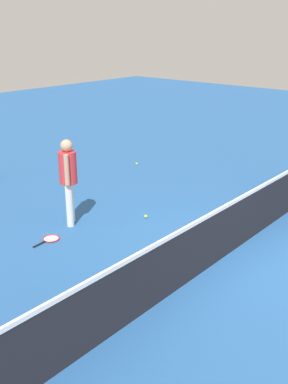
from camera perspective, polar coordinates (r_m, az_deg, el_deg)
name	(u,v)px	position (r m, az deg, el deg)	size (l,w,h in m)	color
ground_plane	(228,254)	(7.84, 10.69, -7.78)	(40.00, 40.00, 0.00)	#265693
court_net	(230,227)	(7.62, 10.94, -4.46)	(10.09, 0.09, 1.07)	#4C4C51
player_near_side	(68,175)	(8.57, -9.69, 2.15)	(0.48, 0.48, 1.70)	white
tennis_racket_near_player	(50,239)	(8.35, -11.97, -5.93)	(0.60, 0.34, 0.03)	red
tennis_ball_near_player	(146,216)	(9.05, 0.22, -3.15)	(0.07, 0.07, 0.07)	#C6E033
tennis_ball_by_net	(205,245)	(7.99, 7.83, -6.75)	(0.07, 0.07, 0.07)	#C6E033
tennis_ball_midcourt	(137,164)	(12.48, -0.93, 3.65)	(0.07, 0.07, 0.07)	#C6E033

